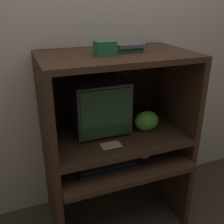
{
  "coord_description": "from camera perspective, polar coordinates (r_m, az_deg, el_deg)",
  "views": [
    {
      "loc": [
        -0.63,
        -1.25,
        1.64
      ],
      "look_at": [
        -0.03,
        0.31,
        0.93
      ],
      "focal_mm": 42.0,
      "sensor_mm": 36.0,
      "label": 1
    }
  ],
  "objects": [
    {
      "name": "snack_bag",
      "position": [
        1.92,
        7.51,
        -1.94
      ],
      "size": [
        0.18,
        0.14,
        0.15
      ],
      "color": "green",
      "rests_on": "desk_monitor_shelf"
    },
    {
      "name": "hutch_upper",
      "position": [
        1.78,
        0.49,
        6.98
      ],
      "size": [
        1.0,
        0.61,
        0.57
      ],
      "color": "#382316",
      "rests_on": "desk_monitor_shelf"
    },
    {
      "name": "paper_card",
      "position": [
        1.74,
        -0.22,
        -7.22
      ],
      "size": [
        0.13,
        0.09,
        0.0
      ],
      "color": "#CCB28C",
      "rests_on": "desk_monitor_shelf"
    },
    {
      "name": "book_stack",
      "position": [
        1.76,
        3.45,
        13.86
      ],
      "size": [
        0.2,
        0.15,
        0.05
      ],
      "color": "#236638",
      "rests_on": "hutch_upper"
    },
    {
      "name": "crt_monitor",
      "position": [
        1.87,
        -3.05,
        1.61
      ],
      "size": [
        0.38,
        0.37,
        0.38
      ],
      "color": "#333338",
      "rests_on": "desk_monitor_shelf"
    },
    {
      "name": "keyboard",
      "position": [
        1.81,
        -0.98,
        -11.51
      ],
      "size": [
        0.43,
        0.16,
        0.03
      ],
      "color": "black",
      "rests_on": "desk_base"
    },
    {
      "name": "mouse",
      "position": [
        1.91,
        7.2,
        -9.54
      ],
      "size": [
        0.07,
        0.04,
        0.03
      ],
      "color": "#B7B7B7",
      "rests_on": "desk_base"
    },
    {
      "name": "desk_base",
      "position": [
        2.05,
        1.31,
        -14.36
      ],
      "size": [
        1.0,
        0.68,
        0.6
      ],
      "color": "#382316",
      "rests_on": "ground_plane"
    },
    {
      "name": "wall_back",
      "position": [
        2.05,
        -2.97,
        13.49
      ],
      "size": [
        6.0,
        0.06,
        2.6
      ],
      "color": "beige",
      "rests_on": "ground_plane"
    },
    {
      "name": "desk_monitor_shelf",
      "position": [
        1.91,
        0.82,
        -5.52
      ],
      "size": [
        1.0,
        0.61,
        0.16
      ],
      "color": "#382316",
      "rests_on": "desk_base"
    },
    {
      "name": "storage_box",
      "position": [
        1.63,
        -1.58,
        13.74
      ],
      "size": [
        0.12,
        0.1,
        0.08
      ],
      "color": "#236638",
      "rests_on": "hutch_upper"
    }
  ]
}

